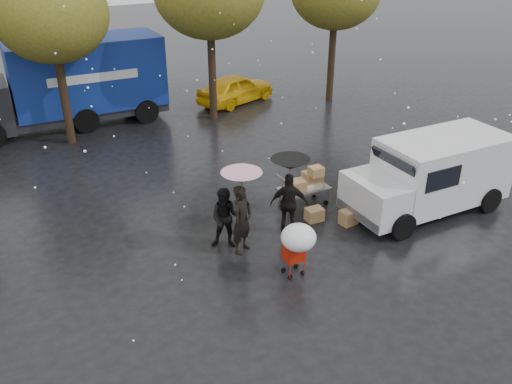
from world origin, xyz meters
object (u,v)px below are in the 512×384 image
white_van (432,173)px  blue_truck (68,84)px  person_pink (242,219)px  person_black (289,204)px  vendor_cart (307,183)px  shopping_cart (298,240)px  yellow_taxi (236,89)px

white_van → blue_truck: size_ratio=0.59×
person_pink → person_black: (1.56, 0.28, -0.06)m
person_pink → blue_truck: size_ratio=0.23×
person_pink → person_black: 1.59m
vendor_cart → shopping_cart: (-2.18, -3.05, 0.34)m
vendor_cart → white_van: size_ratio=0.31×
shopping_cart → white_van: 5.41m
vendor_cart → shopping_cart: size_ratio=1.04×
yellow_taxi → blue_truck: bearing=67.2°
shopping_cart → yellow_taxi: size_ratio=0.37×
person_black → white_van: bearing=-160.4°
person_black → shopping_cart: (-0.92, -1.95, 0.19)m
vendor_cart → yellow_taxi: bearing=76.3°
yellow_taxi → vendor_cart: bearing=146.5°
white_van → person_black: bearing=170.0°
white_van → blue_truck: 14.74m
person_pink → vendor_cart: (2.82, 1.39, -0.21)m
vendor_cart → white_van: bearing=-31.2°
vendor_cart → blue_truck: 11.63m
white_van → vendor_cart: bearing=148.8°
person_pink → blue_truck: (-2.08, 11.88, 0.82)m
shopping_cart → yellow_taxi: 13.96m
person_pink → white_van: bearing=-35.4°
shopping_cart → blue_truck: (-2.72, 13.55, 0.69)m
person_pink → yellow_taxi: bearing=34.7°
person_pink → yellow_taxi: (5.29, 11.50, -0.27)m
person_pink → blue_truck: bearing=69.3°
person_black → vendor_cart: bearing=-109.1°
person_black → white_van: white_van is taller
person_black → blue_truck: blue_truck is taller
person_black → yellow_taxi: (3.73, 11.22, -0.20)m
person_pink → vendor_cart: 3.15m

